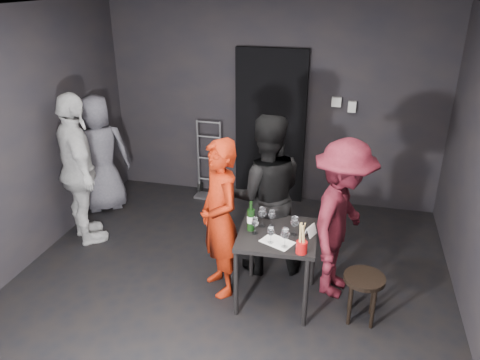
% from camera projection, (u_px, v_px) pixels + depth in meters
% --- Properties ---
extents(floor, '(4.50, 5.00, 0.02)m').
position_uv_depth(floor, '(222.00, 302.00, 4.60)').
color(floor, black).
rests_on(floor, ground).
extents(ceiling, '(4.50, 5.00, 0.02)m').
position_uv_depth(ceiling, '(216.00, 11.00, 3.50)').
color(ceiling, silver).
rests_on(ceiling, ground).
extents(wall_back, '(4.50, 0.04, 2.70)m').
position_uv_depth(wall_back, '(272.00, 104.00, 6.27)').
color(wall_back, black).
rests_on(wall_back, ground).
extents(doorway, '(0.95, 0.10, 2.10)m').
position_uv_depth(doorway, '(270.00, 127.00, 6.33)').
color(doorway, black).
rests_on(doorway, ground).
extents(wallbox_upper, '(0.12, 0.06, 0.12)m').
position_uv_depth(wallbox_upper, '(336.00, 102.00, 5.99)').
color(wallbox_upper, '#B7B7B2').
rests_on(wallbox_upper, wall_back).
extents(wallbox_lower, '(0.10, 0.06, 0.14)m').
position_uv_depth(wallbox_lower, '(352.00, 107.00, 5.97)').
color(wallbox_lower, '#B7B7B2').
rests_on(wallbox_lower, wall_back).
extents(hand_truck, '(0.37, 0.32, 1.11)m').
position_uv_depth(hand_truck, '(209.00, 182.00, 6.74)').
color(hand_truck, '#B2B2B7').
rests_on(hand_truck, floor).
extents(tasting_table, '(0.72, 0.72, 0.75)m').
position_uv_depth(tasting_table, '(277.00, 242.00, 4.38)').
color(tasting_table, black).
rests_on(tasting_table, floor).
extents(stool, '(0.37, 0.37, 0.47)m').
position_uv_depth(stool, '(364.00, 285.00, 4.22)').
color(stool, black).
rests_on(stool, floor).
extents(server_red, '(0.71, 0.74, 1.71)m').
position_uv_depth(server_red, '(220.00, 214.00, 4.46)').
color(server_red, '#981D07').
rests_on(server_red, floor).
extents(woman_black, '(1.07, 0.77, 1.98)m').
position_uv_depth(woman_black, '(266.00, 184.00, 4.77)').
color(woman_black, black).
rests_on(woman_black, floor).
extents(man_maroon, '(0.76, 1.20, 1.72)m').
position_uv_depth(man_maroon, '(342.00, 215.00, 4.44)').
color(man_maroon, '#53131E').
rests_on(man_maroon, floor).
extents(bystander_cream, '(1.32, 1.32, 2.16)m').
position_uv_depth(bystander_cream, '(76.00, 156.00, 5.25)').
color(bystander_cream, silver).
rests_on(bystander_cream, floor).
extents(bystander_grey, '(0.91, 0.82, 1.65)m').
position_uv_depth(bystander_grey, '(99.00, 151.00, 6.12)').
color(bystander_grey, '#585661').
rests_on(bystander_grey, floor).
extents(tasting_mat, '(0.34, 0.29, 0.00)m').
position_uv_depth(tasting_mat, '(277.00, 242.00, 4.19)').
color(tasting_mat, white).
rests_on(tasting_mat, tasting_table).
extents(wine_glass_a, '(0.08, 0.08, 0.18)m').
position_uv_depth(wine_glass_a, '(255.00, 225.00, 4.30)').
color(wine_glass_a, white).
rests_on(wine_glass_a, tasting_table).
extents(wine_glass_b, '(0.10, 0.10, 0.22)m').
position_uv_depth(wine_glass_b, '(262.00, 216.00, 4.42)').
color(wine_glass_b, white).
rests_on(wine_glass_b, tasting_table).
extents(wine_glass_c, '(0.09, 0.09, 0.18)m').
position_uv_depth(wine_glass_c, '(272.00, 218.00, 4.42)').
color(wine_glass_c, white).
rests_on(wine_glass_c, tasting_table).
extents(wine_glass_d, '(0.07, 0.07, 0.18)m').
position_uv_depth(wine_glass_d, '(271.00, 234.00, 4.14)').
color(wine_glass_d, white).
rests_on(wine_glass_d, tasting_table).
extents(wine_glass_e, '(0.09, 0.09, 0.21)m').
position_uv_depth(wine_glass_e, '(285.00, 237.00, 4.07)').
color(wine_glass_e, white).
rests_on(wine_glass_e, tasting_table).
extents(wine_glass_f, '(0.10, 0.10, 0.20)m').
position_uv_depth(wine_glass_f, '(295.00, 225.00, 4.27)').
color(wine_glass_f, white).
rests_on(wine_glass_f, tasting_table).
extents(wine_bottle, '(0.07, 0.07, 0.30)m').
position_uv_depth(wine_bottle, '(251.00, 219.00, 4.35)').
color(wine_bottle, black).
rests_on(wine_bottle, tasting_table).
extents(breadstick_cup, '(0.10, 0.10, 0.30)m').
position_uv_depth(breadstick_cup, '(302.00, 239.00, 3.98)').
color(breadstick_cup, '#A60E0E').
rests_on(breadstick_cup, tasting_table).
extents(reserved_card, '(0.13, 0.16, 0.10)m').
position_uv_depth(reserved_card, '(308.00, 230.00, 4.28)').
color(reserved_card, white).
rests_on(reserved_card, tasting_table).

